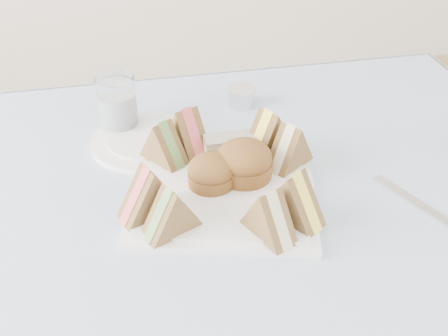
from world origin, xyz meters
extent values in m
cube|color=#94ADCD|center=(0.00, 0.00, 0.74)|extent=(1.02, 1.02, 0.01)
cube|color=white|center=(-0.09, 0.07, 0.75)|extent=(0.35, 0.35, 0.01)
cylinder|color=brown|center=(-0.11, 0.08, 0.78)|extent=(0.09, 0.09, 0.05)
cylinder|color=brown|center=(-0.05, 0.09, 0.79)|extent=(0.09, 0.09, 0.06)
cube|color=#C4BE90|center=(-0.06, 0.16, 0.78)|extent=(0.09, 0.04, 0.04)
cylinder|color=white|center=(-0.20, 0.25, 0.75)|extent=(0.21, 0.21, 0.01)
cylinder|color=white|center=(-0.24, 0.31, 0.80)|extent=(0.09, 0.09, 0.11)
cylinder|color=silver|center=(0.01, 0.35, 0.76)|extent=(0.07, 0.07, 0.03)
cube|color=silver|center=(0.21, -0.03, 0.75)|extent=(0.09, 0.19, 0.00)
camera|label=1|loc=(-0.24, -0.63, 1.30)|focal=45.00mm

